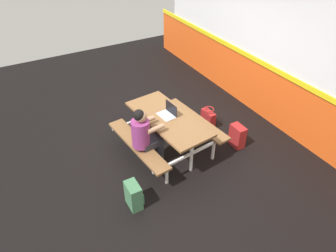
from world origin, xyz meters
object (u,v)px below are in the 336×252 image
at_px(tote_bag_bright, 208,118).
at_px(satchel_spare, 238,136).
at_px(picnic_table_main, 168,125).
at_px(student_nearer, 145,134).
at_px(laptop_silver, 168,113).
at_px(backpack_dark, 134,195).

bearing_deg(tote_bag_bright, satchel_spare, 9.26).
distance_m(picnic_table_main, satchel_spare, 1.36).
distance_m(student_nearer, laptop_silver, 0.63).
distance_m(backpack_dark, satchel_spare, 2.32).
distance_m(laptop_silver, tote_bag_bright, 1.22).
relative_size(student_nearer, laptop_silver, 3.54).
distance_m(picnic_table_main, laptop_silver, 0.22).
height_order(student_nearer, laptop_silver, student_nearer).
bearing_deg(tote_bag_bright, picnic_table_main, -77.15).
height_order(backpack_dark, tote_bag_bright, backpack_dark).
bearing_deg(tote_bag_bright, backpack_dark, -62.44).
relative_size(student_nearer, backpack_dark, 2.74).
bearing_deg(satchel_spare, tote_bag_bright, -170.74).
bearing_deg(picnic_table_main, tote_bag_bright, 102.85).
height_order(picnic_table_main, tote_bag_bright, picnic_table_main).
xyz_separation_m(laptop_silver, backpack_dark, (0.94, -1.12, -0.57)).
bearing_deg(backpack_dark, picnic_table_main, 129.14).
xyz_separation_m(backpack_dark, satchel_spare, (-0.36, 2.29, 0.00)).
relative_size(picnic_table_main, satchel_spare, 4.05).
bearing_deg(laptop_silver, picnic_table_main, -28.96).
height_order(picnic_table_main, backpack_dark, picnic_table_main).
bearing_deg(picnic_table_main, backpack_dark, -50.86).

